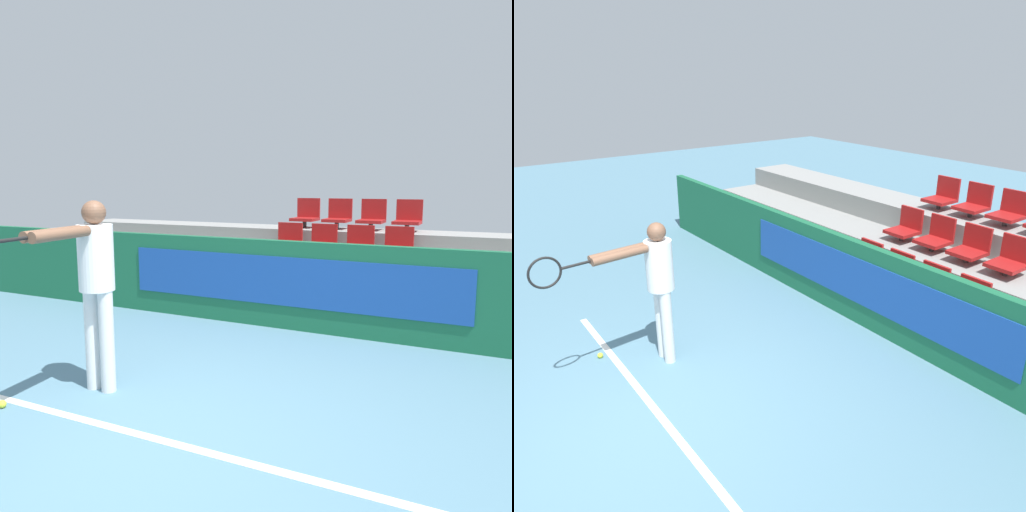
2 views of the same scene
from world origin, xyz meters
TOP-DOWN VIEW (x-y plane):
  - ground_plane at (0.00, 0.00)m, footprint 30.00×30.00m
  - court_baseline at (0.00, 0.24)m, footprint 5.24×0.08m
  - barrier_wall at (-0.01, 3.28)m, footprint 11.22×0.14m
  - bleacher_tier_front at (0.00, 3.80)m, footprint 10.82×0.86m
  - bleacher_tier_middle at (0.00, 4.66)m, footprint 10.82×0.86m
  - bleacher_tier_back at (0.00, 5.52)m, footprint 10.82×0.86m
  - stadium_chair_0 at (-0.85, 3.91)m, footprint 0.41×0.44m
  - stadium_chair_1 at (-0.28, 3.91)m, footprint 0.41×0.44m
  - stadium_chair_2 at (0.28, 3.91)m, footprint 0.41×0.44m
  - stadium_chair_3 at (0.85, 3.91)m, footprint 0.41×0.44m
  - stadium_chair_4 at (-0.85, 4.77)m, footprint 0.41×0.44m
  - stadium_chair_5 at (-0.28, 4.77)m, footprint 0.41×0.44m
  - stadium_chair_6 at (0.28, 4.77)m, footprint 0.41×0.44m
  - stadium_chair_7 at (0.85, 4.77)m, footprint 0.41×0.44m
  - stadium_chair_8 at (-0.85, 5.63)m, footprint 0.41×0.44m
  - stadium_chair_9 at (-0.28, 5.63)m, footprint 0.41×0.44m
  - stadium_chair_10 at (0.28, 5.63)m, footprint 0.41×0.44m
  - stadium_chair_11 at (0.85, 5.63)m, footprint 0.41×0.44m
  - tennis_player at (-1.04, 0.69)m, footprint 0.32×1.52m
  - tennis_ball at (-1.52, 0.11)m, footprint 0.07×0.07m

SIDE VIEW (x-z plane):
  - ground_plane at x=0.00m, z-range 0.00..0.00m
  - court_baseline at x=0.00m, z-range 0.00..0.01m
  - tennis_ball at x=-1.52m, z-range 0.00..0.07m
  - bleacher_tier_front at x=0.00m, z-range 0.00..0.37m
  - bleacher_tier_middle at x=0.00m, z-range 0.00..0.74m
  - bleacher_tier_back at x=0.00m, z-range 0.00..1.10m
  - barrier_wall at x=-0.01m, z-range 0.00..1.14m
  - stadium_chair_0 at x=-0.85m, z-range 0.33..0.83m
  - stadium_chair_1 at x=-0.28m, z-range 0.33..0.83m
  - stadium_chair_2 at x=0.28m, z-range 0.33..0.83m
  - stadium_chair_3 at x=0.85m, z-range 0.33..0.83m
  - stadium_chair_4 at x=-0.85m, z-range 0.70..1.20m
  - stadium_chair_5 at x=-0.28m, z-range 0.70..1.20m
  - stadium_chair_6 at x=0.28m, z-range 0.70..1.20m
  - stadium_chair_7 at x=0.85m, z-range 0.70..1.20m
  - tennis_player at x=-1.04m, z-range 0.20..1.90m
  - stadium_chair_8 at x=-0.85m, z-range 1.06..1.56m
  - stadium_chair_9 at x=-0.28m, z-range 1.06..1.56m
  - stadium_chair_10 at x=0.28m, z-range 1.06..1.56m
  - stadium_chair_11 at x=0.85m, z-range 1.06..1.56m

